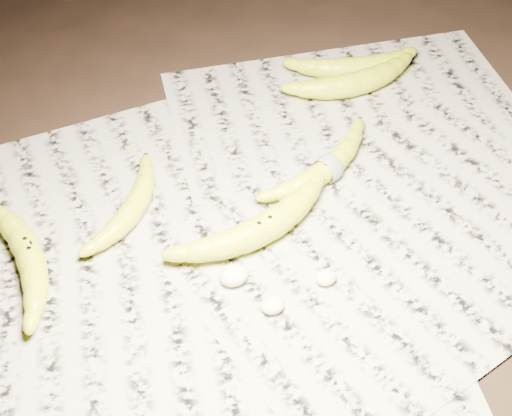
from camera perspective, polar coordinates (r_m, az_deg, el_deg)
name	(u,v)px	position (r m, az deg, el deg)	size (l,w,h in m)	color
ground	(268,231)	(0.96, 1.00, -1.83)	(3.00, 3.00, 0.00)	black
newspaper_patch	(263,210)	(0.98, 0.58, -0.16)	(0.90, 0.70, 0.01)	#A19C8A
banana_left_a	(27,251)	(0.95, -17.82, -3.27)	(0.21, 0.06, 0.04)	yellow
banana_left_b	(133,206)	(0.97, -9.79, 0.15)	(0.16, 0.05, 0.03)	yellow
banana_center	(263,227)	(0.93, 0.60, -1.53)	(0.22, 0.07, 0.04)	yellow
banana_taped	(328,166)	(1.02, 5.81, 3.33)	(0.20, 0.05, 0.03)	yellow
banana_upper_a	(355,66)	(1.20, 7.91, 11.19)	(0.19, 0.06, 0.04)	yellow
banana_upper_b	(357,81)	(1.17, 8.07, 10.01)	(0.20, 0.06, 0.04)	yellow
measuring_tape	(328,166)	(1.02, 5.81, 3.33)	(0.04, 0.04, 0.00)	white
flesh_chunk_a	(234,274)	(0.89, -1.80, -5.26)	(0.04, 0.03, 0.02)	beige
flesh_chunk_b	(273,304)	(0.87, 1.35, -7.65)	(0.03, 0.02, 0.02)	beige
flesh_chunk_c	(326,276)	(0.90, 5.63, -5.43)	(0.03, 0.02, 0.02)	beige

